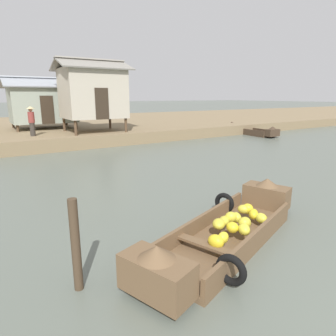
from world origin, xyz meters
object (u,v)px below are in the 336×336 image
(fishing_skiff_distant, at_px, (250,131))
(mooring_post, at_px, (76,246))
(banana_boat, at_px, (228,229))
(stilt_house_mid_right, at_px, (42,103))
(stilt_house_right, at_px, (93,93))
(vendor_person, at_px, (31,120))

(fishing_skiff_distant, xyz_separation_m, mooring_post, (-16.84, -11.83, 0.47))
(banana_boat, relative_size, stilt_house_mid_right, 1.06)
(stilt_house_right, bearing_deg, stilt_house_mid_right, 121.77)
(banana_boat, xyz_separation_m, mooring_post, (-3.01, 0.14, 0.45))
(vendor_person, bearing_deg, banana_boat, -83.86)
(stilt_house_mid_right, relative_size, mooring_post, 3.21)
(vendor_person, bearing_deg, mooring_post, -96.05)
(stilt_house_mid_right, bearing_deg, vendor_person, -108.67)
(mooring_post, bearing_deg, stilt_house_right, 70.03)
(mooring_post, bearing_deg, vendor_person, 83.95)
(stilt_house_mid_right, distance_m, mooring_post, 18.30)
(fishing_skiff_distant, bearing_deg, stilt_house_right, 168.39)
(banana_boat, distance_m, fishing_skiff_distant, 18.29)
(banana_boat, relative_size, fishing_skiff_distant, 0.99)
(banana_boat, distance_m, stilt_house_mid_right, 18.26)
(stilt_house_right, bearing_deg, fishing_skiff_distant, -11.61)
(banana_boat, height_order, fishing_skiff_distant, banana_boat)
(banana_boat, bearing_deg, mooring_post, 177.39)
(vendor_person, height_order, mooring_post, vendor_person)
(banana_boat, bearing_deg, vendor_person, 96.14)
(stilt_house_mid_right, xyz_separation_m, vendor_person, (-1.35, -3.99, -0.79))
(banana_boat, height_order, stilt_house_mid_right, stilt_house_mid_right)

